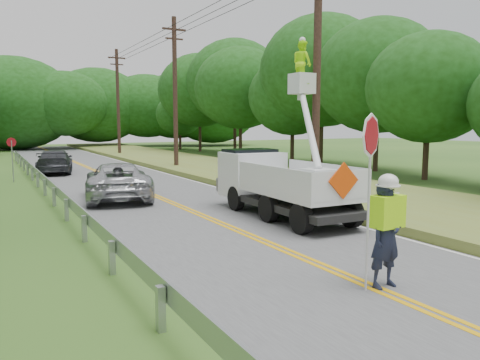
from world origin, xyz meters
TOP-DOWN VIEW (x-y plane):
  - ground at (0.00, 0.00)m, footprint 140.00×140.00m
  - road at (0.00, 14.00)m, footprint 7.20×96.00m
  - guardrail at (-4.02, 14.91)m, footprint 0.18×48.00m
  - utility_poles at (5.00, 17.02)m, footprint 1.60×43.30m
  - tall_grass_verge at (7.10, 14.00)m, footprint 7.00×96.00m
  - treeline_right at (15.51, 26.02)m, footprint 11.48×52.80m
  - treeline_horizon at (0.36, 56.31)m, footprint 55.49×14.07m
  - flagger at (0.20, 0.74)m, footprint 1.19×0.52m
  - bucket_truck at (2.51, 8.12)m, footprint 3.49×6.18m
  - suv_silver at (-1.57, 13.53)m, footprint 3.48×5.72m
  - suv_darkgrey at (-2.50, 25.38)m, footprint 2.84×5.27m
  - stop_sign_permanent at (-5.04, 21.65)m, footprint 0.50×0.13m
  - yard_sign at (5.66, 5.58)m, footprint 0.53×0.08m

SIDE VIEW (x-z plane):
  - ground at x=0.00m, z-range 0.00..0.00m
  - road at x=0.00m, z-range 0.00..0.02m
  - tall_grass_verge at x=7.10m, z-range 0.00..0.30m
  - guardrail at x=-4.02m, z-range 0.17..0.94m
  - yard_sign at x=5.66m, z-range 0.17..0.94m
  - suv_darkgrey at x=-2.50m, z-range 0.02..1.47m
  - suv_silver at x=-1.57m, z-range 0.02..1.50m
  - flagger at x=0.20m, z-range -0.45..2.79m
  - bucket_truck at x=2.51m, z-range -1.62..4.50m
  - stop_sign_permanent at x=-5.04m, z-range 0.37..2.74m
  - utility_poles at x=5.00m, z-range 0.27..10.27m
  - treeline_horizon at x=0.36m, z-range -0.02..11.02m
  - treeline_right at x=15.51m, z-range 0.52..12.24m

